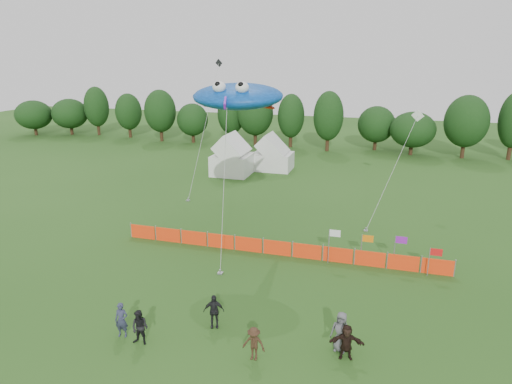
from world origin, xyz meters
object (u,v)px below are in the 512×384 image
(barrier_fence, at_px, (277,248))
(spectator_a, at_px, (122,320))
(tent_left, at_px, (232,158))
(spectator_e, at_px, (341,332))
(stingray_kite, at_px, (240,96))
(spectator_d, at_px, (214,311))
(tent_right, at_px, (273,156))
(spectator_c, at_px, (254,344))
(spectator_f, at_px, (347,342))
(spectator_b, at_px, (140,328))

(barrier_fence, xyz_separation_m, spectator_a, (-4.82, -10.95, 0.36))
(tent_left, height_order, spectator_a, tent_left)
(spectator_e, distance_m, stingray_kite, 15.88)
(spectator_a, height_order, spectator_d, spectator_a)
(tent_right, relative_size, spectator_e, 2.36)
(barrier_fence, xyz_separation_m, spectator_c, (1.64, -10.83, 0.28))
(tent_right, xyz_separation_m, spectator_e, (11.34, -31.74, -0.65))
(spectator_a, bearing_deg, spectator_f, -1.75)
(tent_left, xyz_separation_m, spectator_e, (15.08, -28.39, -0.89))
(tent_left, xyz_separation_m, spectator_d, (8.94, -28.27, -0.97))
(spectator_d, bearing_deg, tent_left, 88.31)
(tent_left, distance_m, spectator_b, 31.17)
(tent_left, relative_size, spectator_a, 2.39)
(stingray_kite, bearing_deg, barrier_fence, -19.05)
(stingray_kite, bearing_deg, spectator_e, -51.57)
(spectator_b, xyz_separation_m, spectator_f, (9.17, 1.63, -0.03))
(spectator_d, bearing_deg, stingray_kite, 81.34)
(spectator_c, height_order, spectator_f, spectator_f)
(spectator_d, bearing_deg, spectator_e, -20.33)
(barrier_fence, distance_m, spectator_c, 10.96)
(spectator_c, distance_m, spectator_f, 4.04)
(barrier_fence, bearing_deg, spectator_a, -113.74)
(tent_left, distance_m, spectator_a, 30.67)
(spectator_f, bearing_deg, spectator_d, 165.88)
(tent_left, xyz_separation_m, spectator_f, (15.38, -28.89, -1.02))
(spectator_a, distance_m, stingray_kite, 15.31)
(spectator_e, bearing_deg, spectator_d, -170.90)
(spectator_e, xyz_separation_m, stingray_kite, (-8.00, 10.08, 9.31))
(barrier_fence, relative_size, spectator_f, 13.41)
(spectator_d, height_order, spectator_f, spectator_d)
(spectator_d, relative_size, spectator_e, 0.91)
(barrier_fence, bearing_deg, spectator_d, -96.01)
(stingray_kite, bearing_deg, spectator_c, -69.35)
(tent_left, bearing_deg, spectator_a, -80.47)
(tent_right, bearing_deg, spectator_f, -70.15)
(spectator_b, height_order, spectator_f, spectator_b)
(barrier_fence, relative_size, spectator_b, 12.89)
(spectator_a, xyz_separation_m, spectator_f, (10.31, 1.34, -0.05))
(barrier_fence, distance_m, spectator_e, 10.49)
(tent_left, bearing_deg, stingray_kite, -68.85)
(tent_right, height_order, spectator_b, tent_right)
(tent_left, xyz_separation_m, tent_right, (3.74, 3.35, -0.24))
(tent_left, distance_m, barrier_fence, 21.71)
(tent_left, relative_size, tent_right, 0.92)
(barrier_fence, height_order, spectator_a, spectator_a)
(spectator_b, bearing_deg, spectator_f, 10.03)
(tent_left, bearing_deg, spectator_e, -62.02)
(tent_right, height_order, spectator_c, tent_right)
(barrier_fence, bearing_deg, stingray_kite, 160.95)
(spectator_d, distance_m, spectator_f, 6.47)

